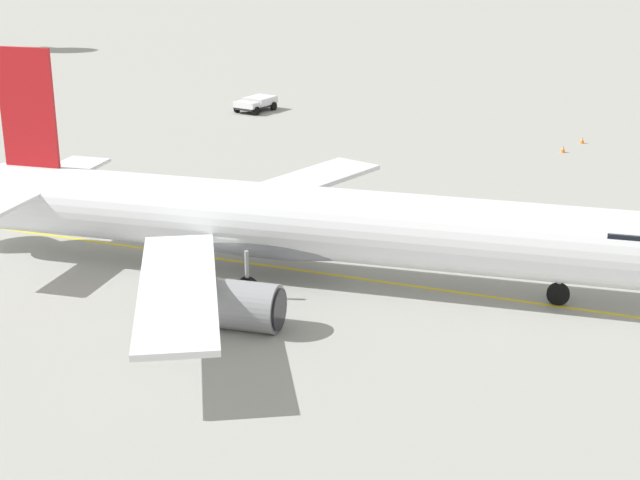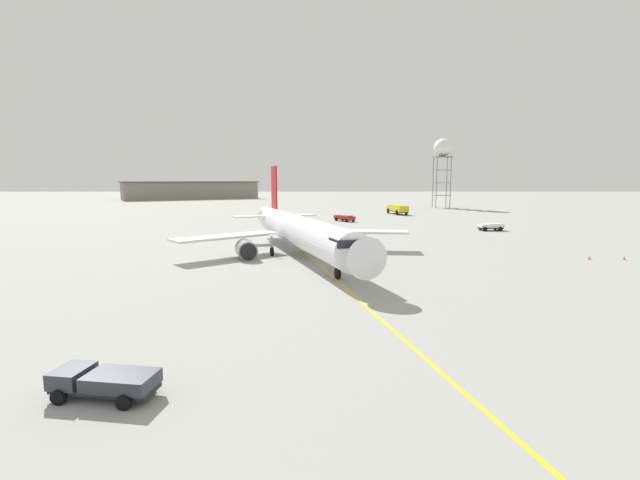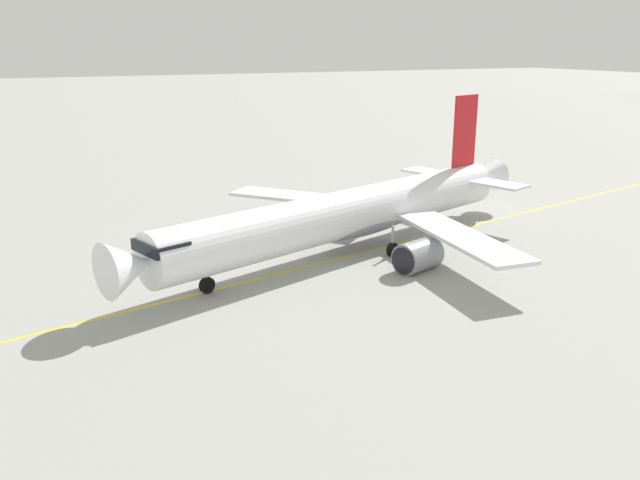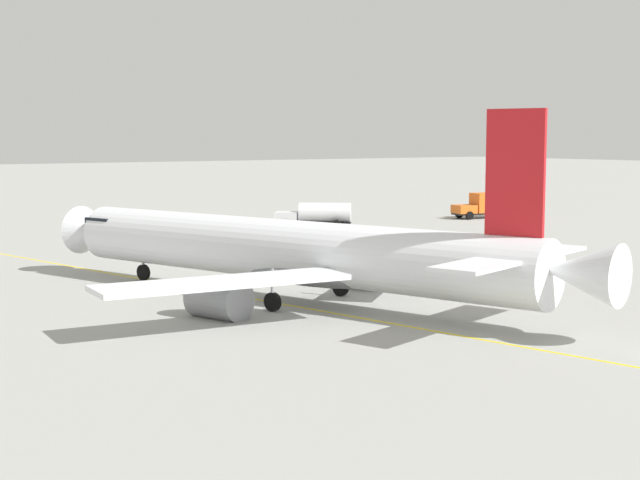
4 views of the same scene
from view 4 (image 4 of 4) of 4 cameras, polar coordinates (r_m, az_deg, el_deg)
The scene contains 6 objects.
ground_plane at distance 55.99m, azimuth 2.15°, elevation -3.91°, with size 600.00×600.00×0.00m, color #9E9E99.
airliner_main at distance 56.33m, azimuth -1.68°, elevation -0.84°, with size 39.68×29.47×11.45m.
fuel_tanker_truck at distance 100.77m, azimuth -0.25°, elevation 1.55°, with size 7.04×7.93×2.87m.
baggage_truck_truck at distance 91.64m, azimuth -10.22°, elevation 0.45°, with size 2.58×4.64×1.22m.
catering_truck_truck at distance 116.56m, azimuth 10.30°, elevation 2.16°, with size 3.97×8.62×3.10m.
taxiway_centreline at distance 55.94m, azimuth -2.41°, elevation -3.92°, with size 160.80×33.76×0.01m.
Camera 4 is at (44.23, -32.85, 9.96)m, focal length 52.27 mm.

